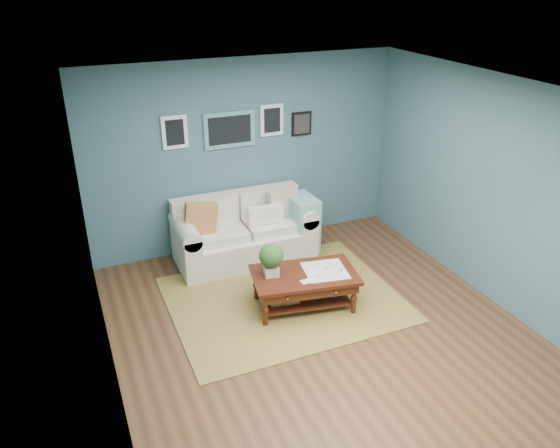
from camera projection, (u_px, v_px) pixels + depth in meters
room_shell at (324, 223)px, 5.64m from camera, size 5.00×5.02×2.70m
area_rug at (284, 299)px, 6.81m from camera, size 2.77×2.21×0.01m
loveseat at (249, 231)px, 7.64m from camera, size 1.95×0.88×1.00m
coffee_table at (299, 279)px, 6.51m from camera, size 1.34×0.93×0.87m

